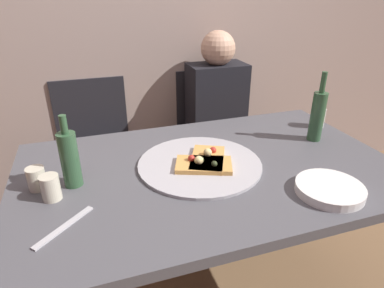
# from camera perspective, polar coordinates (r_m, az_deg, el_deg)

# --- Properties ---
(back_wall) EXTENTS (6.00, 0.10, 2.60)m
(back_wall) POSITION_cam_1_polar(r_m,az_deg,el_deg) (2.15, -7.35, 22.79)
(back_wall) COLOR gray
(back_wall) RESTS_ON ground_plane
(dining_table) EXTENTS (1.52, 0.93, 0.74)m
(dining_table) POSITION_cam_1_polar(r_m,az_deg,el_deg) (1.38, 2.98, -6.66)
(dining_table) COLOR #4C4C51
(dining_table) RESTS_ON ground_plane
(pizza_tray) EXTENTS (0.50, 0.50, 0.01)m
(pizza_tray) POSITION_cam_1_polar(r_m,az_deg,el_deg) (1.34, 1.35, -3.45)
(pizza_tray) COLOR #ADADB2
(pizza_tray) RESTS_ON dining_table
(pizza_slice_last) EXTENTS (0.21, 0.25, 0.05)m
(pizza_slice_last) POSITION_cam_1_polar(r_m,az_deg,el_deg) (1.35, 2.67, -2.49)
(pizza_slice_last) COLOR tan
(pizza_slice_last) RESTS_ON pizza_tray
(pizza_slice_extra) EXTENTS (0.25, 0.20, 0.05)m
(pizza_slice_extra) POSITION_cam_1_polar(r_m,az_deg,el_deg) (1.30, 1.95, -3.52)
(pizza_slice_extra) COLOR tan
(pizza_slice_extra) RESTS_ON pizza_tray
(wine_bottle) EXTENTS (0.06, 0.06, 0.32)m
(wine_bottle) POSITION_cam_1_polar(r_m,az_deg,el_deg) (1.62, 20.95, 4.72)
(wine_bottle) COLOR #2D5133
(wine_bottle) RESTS_ON dining_table
(beer_bottle) EXTENTS (0.07, 0.07, 0.27)m
(beer_bottle) POSITION_cam_1_polar(r_m,az_deg,el_deg) (1.24, -20.45, -2.35)
(beer_bottle) COLOR #2D5133
(beer_bottle) RESTS_ON dining_table
(tumbler_near) EXTENTS (0.06, 0.06, 0.08)m
(tumbler_near) POSITION_cam_1_polar(r_m,az_deg,el_deg) (1.30, -25.37, -5.43)
(tumbler_near) COLOR beige
(tumbler_near) RESTS_ON dining_table
(tumbler_far) EXTENTS (0.06, 0.06, 0.09)m
(tumbler_far) POSITION_cam_1_polar(r_m,az_deg,el_deg) (1.22, -23.33, -6.95)
(tumbler_far) COLOR beige
(tumbler_far) RESTS_ON dining_table
(wine_glass) EXTENTS (0.07, 0.07, 0.10)m
(wine_glass) POSITION_cam_1_polar(r_m,az_deg,el_deg) (1.81, 21.01, 4.30)
(wine_glass) COLOR #B7C6BC
(wine_glass) RESTS_ON dining_table
(plate_stack) EXTENTS (0.24, 0.24, 0.03)m
(plate_stack) POSITION_cam_1_polar(r_m,az_deg,el_deg) (1.26, 22.76, -7.22)
(plate_stack) COLOR white
(plate_stack) RESTS_ON dining_table
(table_knife) EXTENTS (0.18, 0.16, 0.01)m
(table_knife) POSITION_cam_1_polar(r_m,az_deg,el_deg) (1.09, -21.27, -13.24)
(table_knife) COLOR #B7B7BC
(table_knife) RESTS_ON dining_table
(chair_left) EXTENTS (0.44, 0.44, 0.90)m
(chair_left) POSITION_cam_1_polar(r_m,az_deg,el_deg) (2.14, -16.38, -0.00)
(chair_left) COLOR black
(chair_left) RESTS_ON ground_plane
(chair_right) EXTENTS (0.44, 0.44, 0.90)m
(chair_right) POSITION_cam_1_polar(r_m,az_deg,el_deg) (2.28, 3.49, 2.69)
(chair_right) COLOR black
(chair_right) RESTS_ON ground_plane
(guest_in_sweater) EXTENTS (0.36, 0.56, 1.17)m
(guest_in_sweater) POSITION_cam_1_polar(r_m,az_deg,el_deg) (2.10, 5.10, 4.37)
(guest_in_sweater) COLOR black
(guest_in_sweater) RESTS_ON ground_plane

